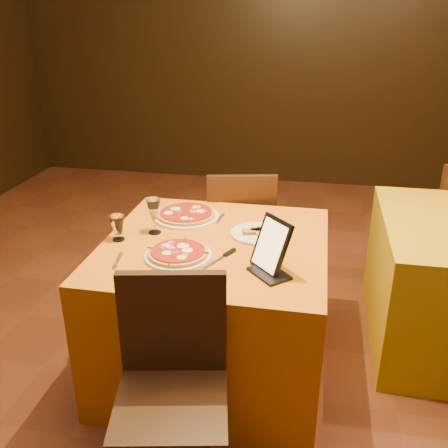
% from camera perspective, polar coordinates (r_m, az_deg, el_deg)
% --- Properties ---
extents(floor, '(6.00, 7.00, 0.01)m').
position_cam_1_polar(floor, '(2.71, 2.44, -18.75)').
color(floor, '#5E2D19').
rests_on(floor, ground).
extents(wall_back, '(6.00, 0.01, 2.80)m').
position_cam_1_polar(wall_back, '(5.52, 8.50, 18.81)').
color(wall_back, black).
rests_on(wall_back, floor).
extents(main_table, '(1.10, 1.10, 0.75)m').
position_cam_1_polar(main_table, '(2.66, -0.99, -9.38)').
color(main_table, '#D06D0D').
rests_on(main_table, floor).
extents(chair_main_near, '(0.49, 0.49, 0.91)m').
position_cam_1_polar(chair_main_near, '(1.99, -6.06, -19.76)').
color(chair_main_near, black).
rests_on(chair_main_near, floor).
extents(chair_main_far, '(0.43, 0.43, 0.91)m').
position_cam_1_polar(chair_main_far, '(3.30, 1.79, -0.97)').
color(chair_main_far, black).
rests_on(chair_main_far, floor).
extents(chair_side_far, '(0.54, 0.54, 0.91)m').
position_cam_1_polar(chair_side_far, '(3.86, 24.17, 0.59)').
color(chair_side_far, black).
rests_on(chair_side_far, floor).
extents(pizza_near, '(0.32, 0.32, 0.03)m').
position_cam_1_polar(pizza_near, '(2.34, -5.29, -3.42)').
color(pizza_near, white).
rests_on(pizza_near, main_table).
extents(pizza_far, '(0.36, 0.36, 0.03)m').
position_cam_1_polar(pizza_far, '(2.77, -4.35, 1.02)').
color(pizza_far, white).
rests_on(pizza_far, main_table).
extents(cutlet_dish, '(0.27, 0.27, 0.03)m').
position_cam_1_polar(cutlet_dish, '(2.56, 3.80, -0.96)').
color(cutlet_dish, white).
rests_on(cutlet_dish, main_table).
extents(wine_glass, '(0.09, 0.09, 0.19)m').
position_cam_1_polar(wine_glass, '(2.57, -8.01, 0.93)').
color(wine_glass, '#FCE38F').
rests_on(wine_glass, main_table).
extents(water_glass, '(0.09, 0.09, 0.13)m').
position_cam_1_polar(water_glass, '(2.53, -12.05, -0.45)').
color(water_glass, silver).
rests_on(water_glass, main_table).
extents(tablet, '(0.20, 0.20, 0.23)m').
position_cam_1_polar(tablet, '(2.18, 5.42, -2.40)').
color(tablet, black).
rests_on(tablet, main_table).
extents(knife, '(0.11, 0.20, 0.01)m').
position_cam_1_polar(knife, '(2.30, -0.63, -4.15)').
color(knife, silver).
rests_on(knife, main_table).
extents(fork_near, '(0.05, 0.16, 0.01)m').
position_cam_1_polar(fork_near, '(2.34, -12.06, -4.14)').
color(fork_near, silver).
rests_on(fork_near, main_table).
extents(fork_far, '(0.03, 0.14, 0.01)m').
position_cam_1_polar(fork_far, '(2.74, -0.44, 0.61)').
color(fork_far, silver).
rests_on(fork_far, main_table).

